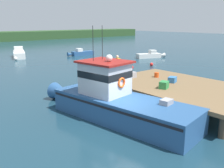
{
  "coord_description": "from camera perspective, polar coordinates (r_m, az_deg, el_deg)",
  "views": [
    {
      "loc": [
        -8.01,
        -8.6,
        4.98
      ],
      "look_at": [
        1.2,
        2.25,
        1.4
      ],
      "focal_mm": 39.66,
      "sensor_mm": 36.0,
      "label": 1
    }
  ],
  "objects": [
    {
      "name": "ground_plane",
      "position": [
        12.76,
        2.47,
        -8.86
      ],
      "size": [
        200.0,
        200.0,
        0.0
      ],
      "primitive_type": "plane",
      "color": "#193847"
    },
    {
      "name": "dock",
      "position": [
        15.92,
        15.31,
        -0.61
      ],
      "size": [
        6.0,
        9.0,
        1.2
      ],
      "color": "#4C3D2D",
      "rests_on": "ground"
    },
    {
      "name": "main_fishing_boat",
      "position": [
        13.05,
        0.46,
        -3.61
      ],
      "size": [
        3.74,
        9.96,
        4.8
      ],
      "color": "#285184",
      "rests_on": "ground"
    },
    {
      "name": "crate_stack_near_edge",
      "position": [
        16.37,
        13.73,
        1.0
      ],
      "size": [
        0.72,
        0.62,
        0.35
      ],
      "primitive_type": "cube",
      "rotation": [
        0.0,
        0.0,
        0.35
      ],
      "color": "#3370B2",
      "rests_on": "dock"
    },
    {
      "name": "crate_single_by_cleat",
      "position": [
        14.74,
        11.88,
        -0.2
      ],
      "size": [
        0.72,
        0.62,
        0.42
      ],
      "primitive_type": "cube",
      "rotation": [
        0.0,
        0.0,
        0.36
      ],
      "color": "#2D8442",
      "rests_on": "dock"
    },
    {
      "name": "crate_single_far",
      "position": [
        17.32,
        4.52,
        2.13
      ],
      "size": [
        0.62,
        0.46,
        0.39
      ],
      "primitive_type": "cube",
      "rotation": [
        0.0,
        0.0,
        -0.04
      ],
      "color": "#9E9EA3",
      "rests_on": "dock"
    },
    {
      "name": "bait_bucket",
      "position": [
        17.66,
        10.24,
        2.09
      ],
      "size": [
        0.32,
        0.32,
        0.34
      ],
      "primitive_type": "cylinder",
      "color": "#E04C19",
      "rests_on": "dock"
    },
    {
      "name": "deckhand_by_the_boat",
      "position": [
        16.67,
        1.22,
        4.02
      ],
      "size": [
        0.36,
        0.22,
        1.63
      ],
      "color": "#383842",
      "rests_on": "dock"
    },
    {
      "name": "moored_boat_off_the_point",
      "position": [
        38.69,
        -20.66,
        6.59
      ],
      "size": [
        2.97,
        5.94,
        1.49
      ],
      "color": "white",
      "rests_on": "ground"
    },
    {
      "name": "moored_boat_outer_mooring",
      "position": [
        35.85,
        8.87,
        6.58
      ],
      "size": [
        4.36,
        2.34,
        1.1
      ],
      "color": "silver",
      "rests_on": "ground"
    },
    {
      "name": "moored_boat_mid_harbor",
      "position": [
        38.46,
        -7.15,
        7.12
      ],
      "size": [
        4.25,
        1.42,
        1.07
      ],
      "color": "#285184",
      "rests_on": "ground"
    },
    {
      "name": "mooring_buoy_outer",
      "position": [
        35.42,
        -21.34,
        5.47
      ],
      "size": [
        0.48,
        0.48,
        0.48
      ],
      "primitive_type": "sphere",
      "color": "silver",
      "rests_on": "ground"
    },
    {
      "name": "mooring_buoy_channel_marker",
      "position": [
        29.1,
        9.1,
        4.49
      ],
      "size": [
        0.4,
        0.4,
        0.4
      ],
      "primitive_type": "sphere",
      "color": "red",
      "rests_on": "ground"
    },
    {
      "name": "mooring_buoy_spare_mooring",
      "position": [
        26.57,
        4.44,
        3.82
      ],
      "size": [
        0.5,
        0.5,
        0.5
      ],
      "primitive_type": "sphere",
      "color": "red",
      "rests_on": "ground"
    }
  ]
}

